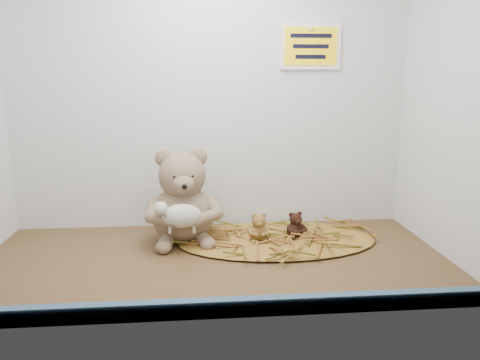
{
  "coord_description": "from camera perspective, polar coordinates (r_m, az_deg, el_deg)",
  "views": [
    {
      "loc": [
        -4.0,
        -113.25,
        46.6
      ],
      "look_at": [
        6.62,
        4.73,
        19.98
      ],
      "focal_mm": 35.0,
      "sensor_mm": 36.0,
      "label": 1
    }
  ],
  "objects": [
    {
      "name": "wall_sign",
      "position": [
        1.47,
        8.58,
        15.81
      ],
      "size": [
        16.0,
        1.2,
        11.0
      ],
      "primitive_type": "cube",
      "color": "yellow",
      "rests_on": "back_wall"
    },
    {
      "name": "front_rail",
      "position": [
        0.96,
        -2.23,
        -15.26
      ],
      "size": [
        119.28,
        2.2,
        3.6
      ],
      "primitive_type": "cube",
      "color": "#3E5776",
      "rests_on": "shelf_floor"
    },
    {
      "name": "mini_teddy_brown",
      "position": [
        1.36,
        6.76,
        -5.29
      ],
      "size": [
        7.39,
        7.62,
        7.41
      ],
      "primitive_type": null,
      "rotation": [
        0.0,
        0.0,
        0.26
      ],
      "color": "black",
      "rests_on": "straw_bed"
    },
    {
      "name": "main_teddy",
      "position": [
        1.33,
        -7.02,
        -1.87
      ],
      "size": [
        23.71,
        24.78,
        26.71
      ],
      "primitive_type": null,
      "rotation": [
        0.0,
        0.0,
        0.1
      ],
      "color": "#866B53",
      "rests_on": "shelf_floor"
    },
    {
      "name": "mini_teddy_tan",
      "position": [
        1.33,
        2.29,
        -5.63
      ],
      "size": [
        6.47,
        6.81,
        7.84
      ],
      "primitive_type": null,
      "rotation": [
        0.0,
        0.0,
        -0.02
      ],
      "color": "brown",
      "rests_on": "straw_bed"
    },
    {
      "name": "toy_lamb",
      "position": [
        1.25,
        -7.12,
        -4.37
      ],
      "size": [
        13.86,
        8.46,
        8.96
      ],
      "primitive_type": null,
      "color": "beige",
      "rests_on": "main_teddy"
    },
    {
      "name": "alcove_shell",
      "position": [
        1.22,
        -3.34,
        11.89
      ],
      "size": [
        120.4,
        60.2,
        90.4
      ],
      "color": "#3F2D16",
      "rests_on": "ground"
    },
    {
      "name": "straw_bed",
      "position": [
        1.36,
        4.53,
        -7.21
      ],
      "size": [
        57.22,
        33.22,
        1.11
      ],
      "primitive_type": "ellipsoid",
      "color": "brown",
      "rests_on": "shelf_floor"
    }
  ]
}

